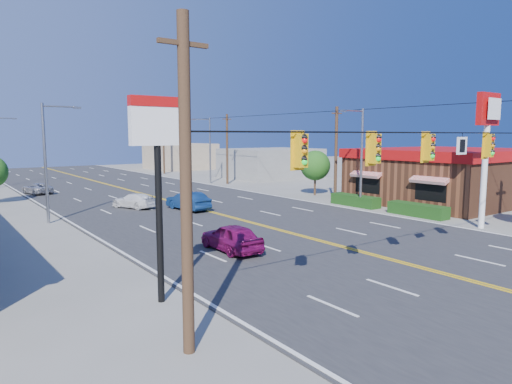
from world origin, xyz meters
TOP-DOWN VIEW (x-y plane):
  - ground at (0.00, 0.00)m, footprint 160.00×160.00m
  - road at (0.00, 20.00)m, footprint 20.00×120.00m
  - signal_span at (-0.12, 0.00)m, footprint 24.32×0.34m
  - kfc at (19.90, 12.00)m, footprint 16.30×12.40m
  - kfc_pylon at (11.00, 4.00)m, footprint 2.20×0.36m
  - pizza_hut_sign at (-11.00, 4.00)m, footprint 1.90×0.30m
  - streetlight_se at (10.79, 14.00)m, footprint 2.55×0.25m
  - streetlight_ne at (10.79, 38.00)m, footprint 2.55×0.25m
  - streetlight_sw at (-10.79, 22.00)m, footprint 2.55×0.25m
  - utility_pole_near at (12.20, 18.00)m, footprint 0.28×0.28m
  - utility_pole_mid at (12.20, 36.00)m, footprint 0.28×0.28m
  - utility_pole_far at (12.20, 54.00)m, footprint 0.28×0.28m
  - tree_kfc_rear at (13.50, 22.00)m, footprint 2.94×2.94m
  - bld_east_mid at (22.00, 40.00)m, footprint 12.00×10.00m
  - bld_east_far at (19.00, 62.00)m, footprint 10.00×10.00m
  - car_magenta at (-5.17, 8.38)m, footprint 1.77×4.16m
  - car_blue at (-0.97, 21.06)m, footprint 1.92×4.46m
  - car_white at (-4.01, 24.57)m, footprint 3.04×4.38m
  - car_silver at (-8.54, 38.77)m, footprint 2.59×4.21m

SIDE VIEW (x-z plane):
  - ground at x=0.00m, z-range 0.00..0.00m
  - road at x=0.00m, z-range 0.00..0.06m
  - car_silver at x=-8.54m, z-range 0.00..1.09m
  - car_white at x=-4.01m, z-range 0.00..1.18m
  - car_magenta at x=-5.17m, z-range 0.00..1.40m
  - car_blue at x=-0.97m, z-range 0.00..1.43m
  - bld_east_mid at x=22.00m, z-range 0.00..4.00m
  - bld_east_far at x=19.00m, z-range 0.00..4.40m
  - kfc at x=19.90m, z-range 0.03..4.73m
  - tree_kfc_rear at x=13.50m, z-range 0.73..5.14m
  - utility_pole_near at x=12.20m, z-range 0.00..8.40m
  - utility_pole_mid at x=12.20m, z-range 0.00..8.40m
  - utility_pole_far at x=12.20m, z-range 0.00..8.40m
  - streetlight_se at x=10.79m, z-range 0.51..8.51m
  - streetlight_ne at x=10.79m, z-range 0.51..8.51m
  - streetlight_sw at x=-10.79m, z-range 0.51..8.51m
  - signal_span at x=-0.12m, z-range 0.39..9.39m
  - pizza_hut_sign at x=-11.00m, z-range 1.76..8.61m
  - kfc_pylon at x=11.00m, z-range 1.79..10.29m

